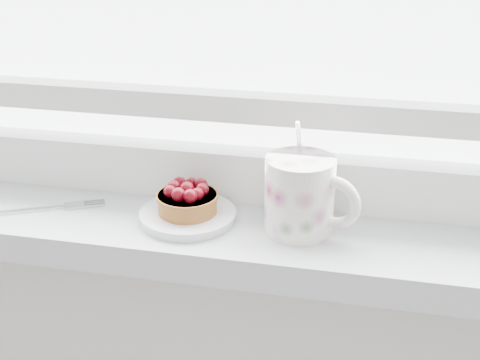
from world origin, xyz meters
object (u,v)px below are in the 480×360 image
(saucer, at_px, (188,216))
(fork, at_px, (40,209))
(raspberry_tart, at_px, (187,199))
(floral_mug, at_px, (302,194))

(saucer, relative_size, fork, 0.79)
(raspberry_tart, height_order, floral_mug, floral_mug)
(raspberry_tart, distance_m, fork, 0.20)
(floral_mug, bearing_deg, raspberry_tart, -179.28)
(saucer, height_order, fork, saucer)
(raspberry_tart, bearing_deg, saucer, 126.03)
(saucer, xyz_separation_m, fork, (-0.20, -0.01, -0.00))
(saucer, distance_m, floral_mug, 0.15)
(saucer, bearing_deg, raspberry_tart, -53.97)
(floral_mug, distance_m, fork, 0.35)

